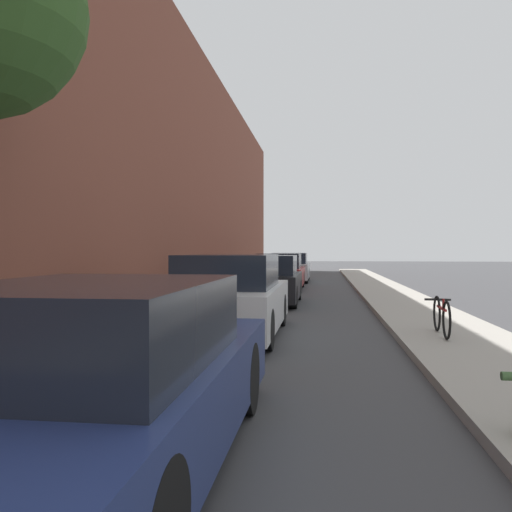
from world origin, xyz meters
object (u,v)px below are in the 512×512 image
at_px(parked_car_black, 269,281).
at_px(parked_car_silver, 290,268).
at_px(parked_car_navy, 100,381).
at_px(parked_car_red, 280,272).
at_px(parked_car_white, 231,298).
at_px(bicycle, 441,316).

xyz_separation_m(parked_car_black, parked_car_silver, (-0.04, 10.49, 0.02)).
relative_size(parked_car_navy, parked_car_silver, 1.04).
distance_m(parked_car_black, parked_car_red, 5.50).
xyz_separation_m(parked_car_navy, parked_car_white, (-0.11, 5.77, 0.05)).
bearing_deg(parked_car_black, parked_car_navy, -89.96).
height_order(parked_car_black, parked_car_silver, parked_car_silver).
height_order(parked_car_white, parked_car_black, parked_car_white).
bearing_deg(parked_car_white, parked_car_navy, -88.94).
height_order(parked_car_white, parked_car_silver, parked_car_white).
bearing_deg(parked_car_silver, parked_car_white, -90.20).
distance_m(parked_car_silver, bicycle, 16.78).
distance_m(parked_car_navy, bicycle, 6.61).
xyz_separation_m(parked_car_navy, parked_car_red, (-0.14, 17.00, 0.03)).
bearing_deg(parked_car_navy, bicycle, 57.90).
bearing_deg(parked_car_silver, parked_car_black, -89.77).
bearing_deg(parked_car_red, parked_car_silver, 88.99).
xyz_separation_m(parked_car_red, parked_car_silver, (0.09, 5.00, 0.01)).
relative_size(parked_car_white, bicycle, 2.79).
bearing_deg(parked_car_white, parked_car_silver, 89.80).
height_order(parked_car_black, bicycle, parked_car_black).
xyz_separation_m(parked_car_white, bicycle, (3.62, -0.17, -0.25)).
height_order(parked_car_red, bicycle, parked_car_red).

